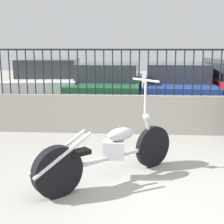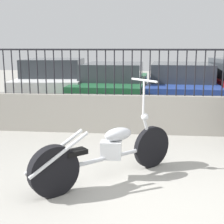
{
  "view_description": "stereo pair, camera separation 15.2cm",
  "coord_description": "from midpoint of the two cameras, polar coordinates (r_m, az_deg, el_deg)",
  "views": [
    {
      "loc": [
        -0.29,
        -3.26,
        1.78
      ],
      "look_at": [
        -0.64,
        1.88,
        0.7
      ],
      "focal_mm": 50.0,
      "sensor_mm": 36.0,
      "label": 1
    },
    {
      "loc": [
        -0.14,
        -3.24,
        1.78
      ],
      "look_at": [
        -0.64,
        1.88,
        0.7
      ],
      "focal_mm": 50.0,
      "sensor_mm": 36.0,
      "label": 2
    }
  ],
  "objects": [
    {
      "name": "fence_railing",
      "position": [
        6.35,
        5.94,
        8.45
      ],
      "size": [
        8.41,
        0.04,
        0.93
      ],
      "color": "black",
      "rests_on": "low_wall"
    },
    {
      "name": "ground_plane",
      "position": [
        3.71,
        7.09,
        -16.91
      ],
      "size": [
        40.0,
        40.0,
        0.0
      ],
      "primitive_type": "plane",
      "color": "gray"
    },
    {
      "name": "car_white",
      "position": [
        9.7,
        -11.47,
        5.33
      ],
      "size": [
        2.15,
        4.12,
        1.43
      ],
      "rotation": [
        0.0,
        0.0,
        1.66
      ],
      "color": "black",
      "rests_on": "ground_plane"
    },
    {
      "name": "car_blue",
      "position": [
        9.49,
        11.17,
        4.9
      ],
      "size": [
        2.16,
        4.55,
        1.32
      ],
      "rotation": [
        0.0,
        0.0,
        1.5
      ],
      "color": "black",
      "rests_on": "ground_plane"
    },
    {
      "name": "car_green",
      "position": [
        9.04,
        -0.85,
        4.85
      ],
      "size": [
        1.95,
        4.3,
        1.33
      ],
      "rotation": [
        0.0,
        0.0,
        1.53
      ],
      "color": "black",
      "rests_on": "ground_plane"
    },
    {
      "name": "motorcycle_silver",
      "position": [
        4.16,
        -2.68,
        -7.82
      ],
      "size": [
        1.78,
        1.58,
        1.34
      ],
      "rotation": [
        0.0,
        0.0,
        0.72
      ],
      "color": "black",
      "rests_on": "ground_plane"
    },
    {
      "name": "low_wall",
      "position": [
        6.48,
        5.75,
        -0.45
      ],
      "size": [
        8.41,
        0.18,
        0.81
      ],
      "color": "#9E998E",
      "rests_on": "ground_plane"
    }
  ]
}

